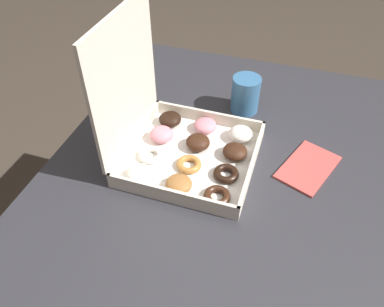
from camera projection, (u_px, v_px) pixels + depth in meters
The scene contains 4 objects.
dining_table at pixel (218, 201), 1.00m from camera, with size 1.14×0.85×0.78m.
donut_box at pixel (176, 134), 0.93m from camera, with size 0.31×0.32×0.36m.
coffee_mug at pixel (245, 94), 1.07m from camera, with size 0.08×0.08×0.11m.
paper_napkin at pixel (308, 167), 0.93m from camera, with size 0.19×0.16×0.01m.
Camera 1 is at (-0.63, -0.13, 1.45)m, focal length 35.00 mm.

